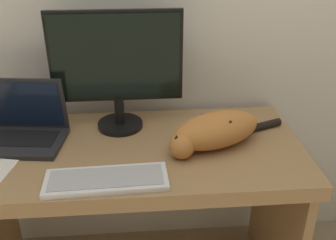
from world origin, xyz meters
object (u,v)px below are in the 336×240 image
Objects in this scene: external_keyboard at (106,180)px; monitor at (117,67)px; laptop at (22,130)px; cat at (215,130)px.

monitor is at bearing 82.90° from external_keyboard.
laptop is 0.86× the size of external_keyboard.
laptop is at bearing 136.32° from external_keyboard.
cat reaches higher than external_keyboard.
external_keyboard is at bearing -34.40° from laptop.
external_keyboard is (-0.04, -0.40, -0.26)m from monitor.
monitor is 0.48m from external_keyboard.
monitor is 1.26× the size of external_keyboard.
laptop is at bearing -166.85° from monitor.
external_keyboard is at bearing -173.72° from cat.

